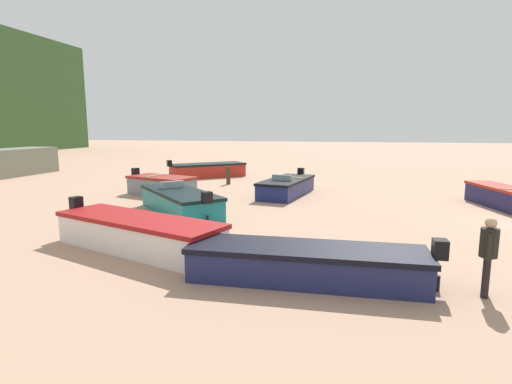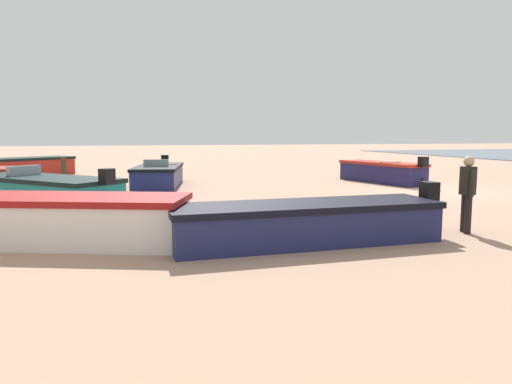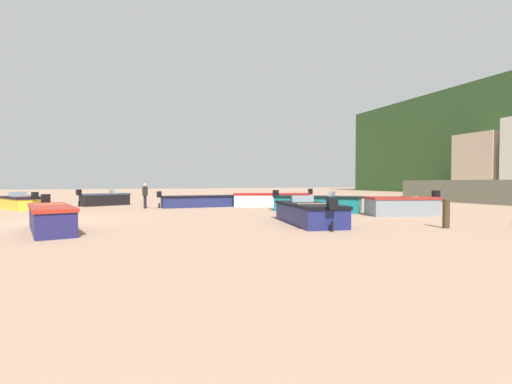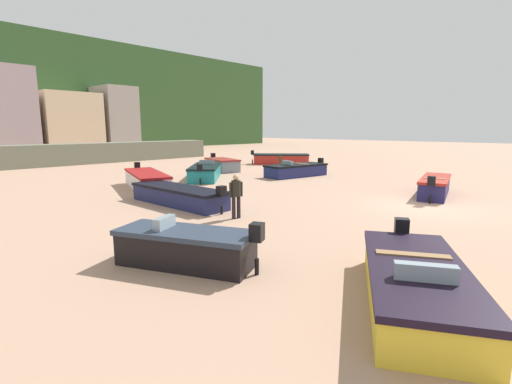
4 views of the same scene
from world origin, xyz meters
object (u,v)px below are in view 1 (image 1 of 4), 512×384
object	(u,v)px
boat_navy_1	(287,187)
mooring_post_near_water	(228,175)
boat_red_5	(208,170)
boat_teal_7	(180,202)
boat_navy_2	(505,198)
boat_navy_9	(306,264)
boat_grey_8	(162,185)
boat_white_6	(138,233)
beach_walker_foreground	(488,250)

from	to	relation	value
boat_navy_1	mooring_post_near_water	bearing A→B (deg)	-27.48
boat_red_5	boat_teal_7	world-z (taller)	boat_red_5
boat_red_5	boat_navy_2	bearing A→B (deg)	24.77
boat_navy_9	boat_grey_8	bearing A→B (deg)	38.80
boat_teal_7	boat_navy_9	xyz separation A→B (m)	(-5.99, -5.56, -0.06)
boat_white_6	beach_walker_foreground	bearing A→B (deg)	100.79
boat_red_5	beach_walker_foreground	bearing A→B (deg)	-5.38
boat_navy_1	beach_walker_foreground	distance (m)	12.44
boat_teal_7	boat_red_5	bearing A→B (deg)	59.93
boat_white_6	mooring_post_near_water	bearing A→B (deg)	-154.99
boat_navy_2	boat_grey_8	xyz separation A→B (m)	(-0.05, 15.51, 0.03)
boat_teal_7	beach_walker_foreground	bearing A→B (deg)	-77.40
boat_navy_2	boat_navy_1	bearing A→B (deg)	159.20
mooring_post_near_water	boat_grey_8	bearing A→B (deg)	153.70
boat_navy_1	beach_walker_foreground	size ratio (longest dim) A/B	3.01
boat_white_6	boat_navy_1	bearing A→B (deg)	-176.03
beach_walker_foreground	boat_teal_7	bearing A→B (deg)	-105.03
boat_white_6	boat_navy_9	world-z (taller)	boat_white_6
boat_navy_2	boat_red_5	bearing A→B (deg)	141.76
mooring_post_near_water	boat_white_6	bearing A→B (deg)	-174.45
boat_navy_2	boat_white_6	distance (m)	14.81
mooring_post_near_water	beach_walker_foreground	size ratio (longest dim) A/B	0.65
boat_red_5	mooring_post_near_water	world-z (taller)	boat_red_5
boat_navy_2	boat_teal_7	world-z (taller)	boat_navy_2
boat_teal_7	boat_grey_8	bearing A→B (deg)	80.59
boat_navy_1	boat_teal_7	xyz separation A→B (m)	(-5.08, 3.52, 0.03)
boat_red_5	boat_teal_7	size ratio (longest dim) A/B	1.06
boat_teal_7	boat_grey_8	size ratio (longest dim) A/B	1.25
boat_grey_8	beach_walker_foreground	xyz separation A→B (m)	(-9.78, -11.77, 0.47)
boat_grey_8	boat_white_6	bearing A→B (deg)	39.72
boat_teal_7	boat_navy_1	bearing A→B (deg)	11.15
boat_navy_1	boat_grey_8	world-z (taller)	boat_grey_8
boat_grey_8	beach_walker_foreground	bearing A→B (deg)	68.05
boat_red_5	boat_white_6	bearing A→B (deg)	-27.46
boat_red_5	boat_white_6	world-z (taller)	boat_red_5
boat_red_5	boat_white_6	distance (m)	16.28
boat_white_6	boat_grey_8	distance (m)	9.18
boat_navy_2	boat_red_5	distance (m)	17.31
boat_navy_9	beach_walker_foreground	size ratio (longest dim) A/B	3.39
boat_teal_7	beach_walker_foreground	distance (m)	10.95
boat_navy_1	boat_grey_8	xyz separation A→B (m)	(-1.30, 6.15, 0.05)
boat_navy_1	boat_navy_2	distance (m)	9.45
mooring_post_near_water	boat_navy_2	bearing A→B (deg)	-108.05
boat_white_6	boat_teal_7	bearing A→B (deg)	-150.91
boat_navy_2	mooring_post_near_water	bearing A→B (deg)	148.72
boat_white_6	boat_navy_9	bearing A→B (deg)	94.60
boat_navy_1	boat_navy_9	xyz separation A→B (m)	(-11.07, -2.04, -0.03)
boat_navy_2	mooring_post_near_water	xyz separation A→B (m)	(4.35, 13.34, 0.07)
boat_navy_2	boat_white_6	world-z (taller)	boat_white_6
boat_white_6	boat_grey_8	bearing A→B (deg)	-138.61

